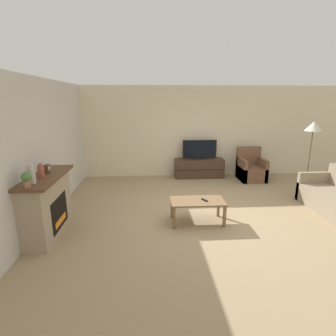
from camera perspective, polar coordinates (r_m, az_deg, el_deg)
ground_plane at (r=5.57m, az=8.95°, el=-9.88°), size 24.00×24.00×0.00m
wall_back at (r=8.02m, az=4.76°, el=7.84°), size 12.00×0.06×2.70m
wall_left at (r=5.42m, az=-25.93°, el=3.14°), size 0.06×12.00×2.70m
fireplace at (r=5.03m, az=-24.85°, el=-7.19°), size 0.52×1.47×1.06m
mantel_vase_left at (r=4.44m, az=-27.55°, el=-1.13°), size 0.10×0.10×0.32m
mantel_vase_centre_left at (r=4.74m, az=-25.94°, el=-0.52°), size 0.09×0.09×0.24m
mantel_clock at (r=4.98m, az=-24.81°, el=-0.15°), size 0.08×0.11×0.15m
potted_plant at (r=4.28m, az=-28.46°, el=-2.09°), size 0.14×0.14×0.23m
tv_stand at (r=7.99m, az=6.76°, el=-0.03°), size 1.47×0.43×0.57m
tv at (r=7.87m, az=6.89°, el=3.86°), size 1.01×0.18×0.57m
armchair at (r=8.08m, az=17.60°, el=-0.34°), size 0.70×0.76×0.94m
coffee_table at (r=5.05m, az=6.43°, el=-7.65°), size 1.02×0.54×0.45m
remote at (r=5.03m, az=7.94°, el=-6.91°), size 0.11×0.15×0.02m
floor_lamp at (r=7.08m, az=29.04°, el=7.17°), size 0.38×0.38×1.80m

